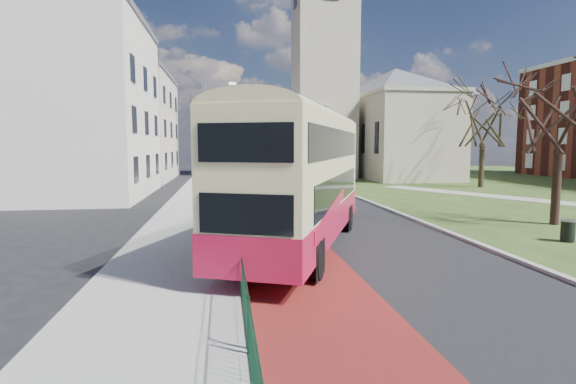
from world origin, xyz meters
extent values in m
plane|color=black|center=(0.00, 0.00, 0.00)|extent=(160.00, 160.00, 0.00)
cube|color=black|center=(1.50, 20.00, 0.01)|extent=(9.00, 120.00, 0.01)
cube|color=#591414|center=(-1.20, 20.00, 0.01)|extent=(3.40, 120.00, 0.01)
cube|color=gray|center=(-5.00, 20.00, 0.06)|extent=(4.00, 120.00, 0.12)
cube|color=#999993|center=(-3.00, 20.00, 0.07)|extent=(0.25, 120.00, 0.13)
cube|color=#999993|center=(6.10, 22.00, 0.07)|extent=(0.25, 80.00, 0.13)
cube|color=#2E4518|center=(26.00, 22.00, 0.02)|extent=(40.00, 80.00, 0.04)
cylinder|color=#0C3720|center=(-2.95, 4.00, 1.10)|extent=(0.04, 24.00, 0.04)
cylinder|color=#0C3720|center=(-2.95, 4.00, 0.15)|extent=(0.04, 24.00, 0.04)
cube|color=#9F9681|center=(8.00, 38.00, 12.00)|extent=(6.50, 6.50, 24.00)
cube|color=#9F9681|center=(16.50, 38.00, 4.50)|extent=(9.00, 18.00, 9.00)
pyramid|color=#565960|center=(16.50, 38.00, 12.60)|extent=(9.00, 18.00, 3.60)
cube|color=silver|center=(-14.00, 22.00, 6.25)|extent=(10.00, 14.00, 12.50)
cube|color=#565960|center=(-14.00, 22.00, 12.75)|extent=(10.30, 14.30, 0.50)
cube|color=beige|center=(-14.00, 38.00, 5.50)|extent=(10.00, 16.00, 11.00)
cube|color=#565960|center=(-14.00, 38.00, 11.25)|extent=(10.30, 16.30, 0.50)
cylinder|color=gray|center=(-4.50, 18.00, 4.12)|extent=(0.16, 0.16, 8.00)
cylinder|color=gray|center=(-3.60, 18.00, 8.02)|extent=(1.80, 0.10, 0.10)
cube|color=silver|center=(-2.70, 18.00, 7.87)|extent=(0.50, 0.18, 0.12)
cube|color=#B81136|center=(-0.61, 3.10, 1.10)|extent=(7.04, 11.99, 1.08)
cube|color=beige|center=(-0.61, 3.10, 3.19)|extent=(7.00, 11.92, 3.12)
cube|color=black|center=(-1.74, 3.91, 2.23)|extent=(3.75, 8.99, 1.02)
cube|color=black|center=(0.76, 2.88, 2.23)|extent=(3.75, 8.99, 1.02)
cube|color=black|center=(-1.86, 3.61, 3.84)|extent=(4.11, 9.87, 0.97)
cube|color=black|center=(0.64, 2.59, 3.84)|extent=(4.11, 9.87, 0.97)
cube|color=black|center=(1.63, 8.54, 2.23)|extent=(2.26, 0.99, 1.13)
cube|color=black|center=(1.63, 8.54, 3.84)|extent=(2.26, 0.99, 0.97)
cube|color=orange|center=(1.63, 8.54, 4.45)|extent=(1.81, 0.82, 0.32)
cylinder|color=black|center=(-0.23, 7.30, 0.56)|extent=(0.72, 1.16, 1.12)
cylinder|color=black|center=(2.08, 6.34, 0.56)|extent=(0.72, 1.16, 1.12)
cylinder|color=black|center=(-3.12, 0.29, 0.56)|extent=(0.72, 1.16, 1.12)
cylinder|color=black|center=(-0.80, -0.66, 0.56)|extent=(0.72, 1.16, 1.12)
cylinder|color=black|center=(12.11, 6.20, 1.72)|extent=(0.51, 0.51, 3.36)
cylinder|color=#302718|center=(19.35, 24.29, 1.85)|extent=(0.62, 0.62, 3.63)
cylinder|color=black|center=(9.84, 2.67, 0.44)|extent=(0.57, 0.57, 0.80)
cylinder|color=gray|center=(9.84, 2.67, 0.87)|extent=(0.61, 0.61, 0.05)
camera|label=1|loc=(-3.34, -12.77, 3.79)|focal=28.00mm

